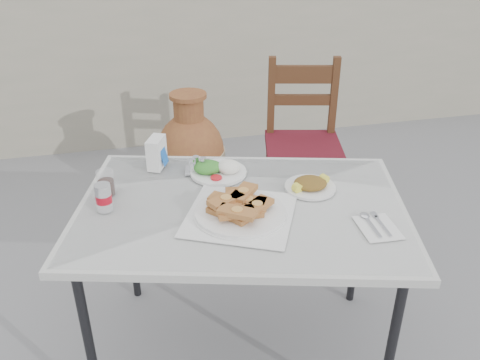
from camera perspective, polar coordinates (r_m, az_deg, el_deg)
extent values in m
cylinder|color=black|center=(1.98, -16.56, -17.39)|extent=(0.04, 0.04, 0.70)
cylinder|color=black|center=(1.95, 16.52, -18.10)|extent=(0.04, 0.04, 0.70)
cylinder|color=black|center=(2.47, -12.17, -6.27)|extent=(0.04, 0.04, 0.70)
cylinder|color=black|center=(2.45, 13.04, -6.69)|extent=(0.04, 0.04, 0.70)
cube|color=white|center=(1.91, 0.16, -3.26)|extent=(1.40, 1.12, 0.03)
cube|color=white|center=(1.90, 0.16, -2.82)|extent=(1.35, 1.07, 0.00)
cube|color=silver|center=(1.84, 0.01, -3.91)|extent=(0.50, 0.50, 0.00)
cylinder|color=silver|center=(1.83, 0.01, -3.65)|extent=(0.33, 0.33, 0.02)
cylinder|color=silver|center=(1.83, 0.01, -3.78)|extent=(0.34, 0.34, 0.01)
cylinder|color=silver|center=(2.11, -2.44, 0.88)|extent=(0.23, 0.23, 0.01)
ellipsoid|color=white|center=(2.10, -1.26, 1.49)|extent=(0.10, 0.10, 0.05)
ellipsoid|color=#287321|center=(2.11, -3.65, 1.45)|extent=(0.12, 0.11, 0.05)
cylinder|color=red|center=(2.05, -2.69, 0.27)|extent=(0.05, 0.05, 0.01)
cylinder|color=silver|center=(2.02, 7.87, -0.80)|extent=(0.20, 0.20, 0.01)
ellipsoid|color=#246218|center=(2.01, 7.91, -0.34)|extent=(0.13, 0.12, 0.04)
cylinder|color=yellow|center=(1.97, 6.43, -0.90)|extent=(0.04, 0.04, 0.04)
cylinder|color=yellow|center=(2.05, 9.41, 0.12)|extent=(0.04, 0.04, 0.04)
cylinder|color=silver|center=(1.91, -15.06, -1.89)|extent=(0.06, 0.06, 0.11)
cylinder|color=#B70D1E|center=(1.91, -15.04, -2.01)|extent=(0.06, 0.06, 0.03)
cylinder|color=silver|center=(1.88, -15.25, -0.58)|extent=(0.05, 0.05, 0.00)
cylinder|color=white|center=(2.01, -14.82, -0.31)|extent=(0.07, 0.07, 0.10)
cylinder|color=black|center=(2.02, -14.75, -0.79)|extent=(0.06, 0.06, 0.06)
cube|color=silver|center=(2.17, -9.36, 3.05)|extent=(0.10, 0.12, 0.13)
cube|color=blue|center=(2.16, -8.51, 2.72)|extent=(0.04, 0.06, 0.08)
cube|color=silver|center=(2.14, -4.84, 1.12)|extent=(0.11, 0.10, 0.01)
cylinder|color=white|center=(2.10, -5.45, 1.66)|extent=(0.02, 0.02, 0.06)
cylinder|color=white|center=(2.11, -4.14, 1.80)|extent=(0.02, 0.02, 0.06)
cylinder|color=silver|center=(2.14, -4.95, 2.07)|extent=(0.03, 0.03, 0.05)
cube|color=silver|center=(1.83, 15.22, -5.17)|extent=(0.14, 0.17, 0.00)
cube|color=silver|center=(1.82, 14.71, -5.11)|extent=(0.02, 0.13, 0.00)
ellipsoid|color=silver|center=(1.88, 13.83, -3.85)|extent=(0.03, 0.04, 0.01)
cube|color=silver|center=(1.84, 15.76, -4.96)|extent=(0.02, 0.13, 0.00)
cube|color=silver|center=(1.89, 14.85, -3.77)|extent=(0.02, 0.04, 0.00)
cube|color=#3E2410|center=(2.91, 3.61, -2.53)|extent=(0.05, 0.05, 0.46)
cube|color=#3E2410|center=(2.96, 10.76, -2.51)|extent=(0.05, 0.05, 0.46)
cube|color=#3E2410|center=(3.23, 3.27, 0.85)|extent=(0.05, 0.05, 0.46)
cube|color=#3E2410|center=(3.27, 9.72, 0.83)|extent=(0.05, 0.05, 0.46)
cube|color=maroon|center=(2.97, 7.13, 3.55)|extent=(0.52, 0.52, 0.05)
cube|color=#3E2410|center=(3.04, 3.52, 8.99)|extent=(0.05, 0.05, 0.51)
cube|color=#3E2410|center=(3.08, 10.47, 8.85)|extent=(0.05, 0.05, 0.51)
cube|color=#3E2410|center=(3.00, 7.19, 11.69)|extent=(0.41, 0.12, 0.10)
cube|color=#3E2410|center=(3.05, 7.02, 8.94)|extent=(0.41, 0.12, 0.06)
cylinder|color=brown|center=(3.34, -5.29, -1.95)|extent=(0.32, 0.32, 0.08)
ellipsoid|color=brown|center=(3.19, -5.53, 2.90)|extent=(0.42, 0.42, 0.53)
cylinder|color=beige|center=(3.19, -5.53, 2.90)|extent=(0.43, 0.43, 0.06)
cylinder|color=brown|center=(3.08, -5.79, 7.82)|extent=(0.18, 0.18, 0.16)
cylinder|color=brown|center=(3.05, -5.87, 9.42)|extent=(0.22, 0.22, 0.03)
cube|color=gray|center=(4.14, -7.16, 12.52)|extent=(6.00, 0.25, 1.20)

